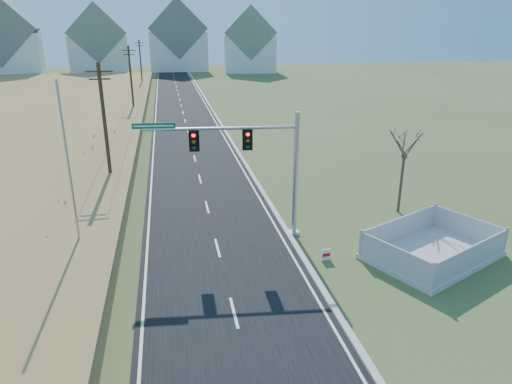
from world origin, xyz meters
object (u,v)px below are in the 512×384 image
at_px(open_sign, 326,255).
at_px(fence_enclosure, 432,252).
at_px(traffic_signal_mast, 262,163).
at_px(flagpole, 73,194).
at_px(bare_tree, 406,143).

bearing_deg(open_sign, fence_enclosure, -10.24).
distance_m(fence_enclosure, open_sign, 5.53).
height_order(traffic_signal_mast, flagpole, flagpole).
bearing_deg(fence_enclosure, flagpole, 145.53).
distance_m(fence_enclosure, bare_tree, 7.46).
distance_m(fence_enclosure, flagpole, 18.22).
relative_size(fence_enclosure, bare_tree, 1.38).
xyz_separation_m(open_sign, bare_tree, (6.73, 5.32, 4.24)).
bearing_deg(fence_enclosure, open_sign, 148.12).
height_order(flagpole, bare_tree, flagpole).
distance_m(open_sign, bare_tree, 9.57).
height_order(traffic_signal_mast, bare_tree, traffic_signal_mast).
xyz_separation_m(traffic_signal_mast, flagpole, (-9.55, -1.19, -0.72)).
xyz_separation_m(traffic_signal_mast, bare_tree, (9.35, 1.82, 0.23)).
height_order(open_sign, bare_tree, bare_tree).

